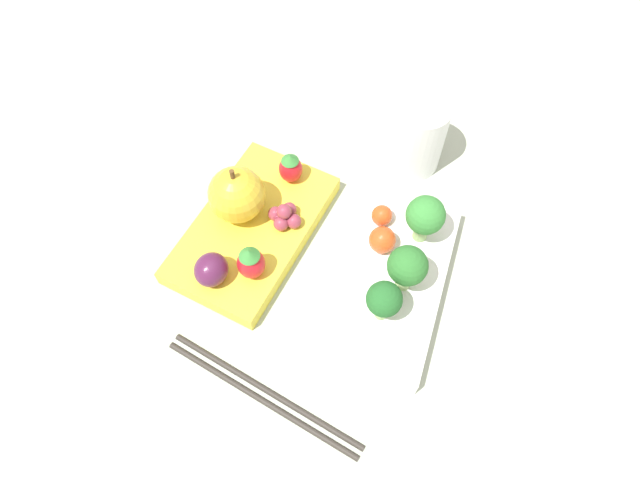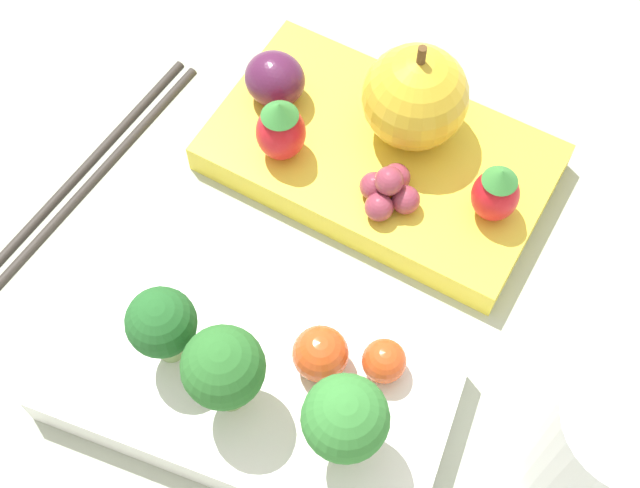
% 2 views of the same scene
% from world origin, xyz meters
% --- Properties ---
extents(ground_plane, '(4.00, 4.00, 0.00)m').
position_xyz_m(ground_plane, '(0.00, 0.00, 0.00)').
color(ground_plane, '#ADB7A3').
extents(bento_box_savoury, '(0.21, 0.12, 0.02)m').
position_xyz_m(bento_box_savoury, '(0.01, 0.08, 0.01)').
color(bento_box_savoury, white).
rests_on(bento_box_savoury, ground_plane).
extents(bento_box_fruit, '(0.20, 0.12, 0.02)m').
position_xyz_m(bento_box_fruit, '(0.01, -0.08, 0.01)').
color(bento_box_fruit, yellow).
rests_on(bento_box_fruit, ground_plane).
extents(broccoli_floret_0, '(0.04, 0.04, 0.06)m').
position_xyz_m(broccoli_floret_0, '(-0.05, 0.08, 0.06)').
color(broccoli_floret_0, '#93B770').
rests_on(broccoli_floret_0, bento_box_savoury).
extents(broccoli_floret_1, '(0.03, 0.03, 0.05)m').
position_xyz_m(broccoli_floret_1, '(0.05, 0.08, 0.06)').
color(broccoli_floret_1, '#93B770').
rests_on(broccoli_floret_1, bento_box_savoury).
extents(broccoli_floret_2, '(0.04, 0.04, 0.06)m').
position_xyz_m(broccoli_floret_2, '(0.01, 0.09, 0.06)').
color(broccoli_floret_2, '#93B770').
rests_on(broccoli_floret_2, bento_box_savoury).
extents(cherry_tomato_0, '(0.03, 0.03, 0.03)m').
position_xyz_m(cherry_tomato_0, '(-0.02, 0.05, 0.04)').
color(cherry_tomato_0, '#DB4C1E').
rests_on(cherry_tomato_0, bento_box_savoury).
extents(cherry_tomato_1, '(0.02, 0.02, 0.02)m').
position_xyz_m(cherry_tomato_1, '(-0.05, 0.04, 0.04)').
color(cherry_tomato_1, '#DB4C1E').
rests_on(cherry_tomato_1, bento_box_savoury).
extents(apple, '(0.06, 0.06, 0.07)m').
position_xyz_m(apple, '(0.00, -0.10, 0.05)').
color(apple, gold).
rests_on(apple, bento_box_fruit).
extents(strawberry_0, '(0.03, 0.03, 0.04)m').
position_xyz_m(strawberry_0, '(0.06, -0.05, 0.04)').
color(strawberry_0, red).
rests_on(strawberry_0, bento_box_fruit).
extents(strawberry_1, '(0.03, 0.03, 0.04)m').
position_xyz_m(strawberry_1, '(-0.06, -0.07, 0.04)').
color(strawberry_1, red).
rests_on(strawberry_1, bento_box_fruit).
extents(plum, '(0.04, 0.03, 0.03)m').
position_xyz_m(plum, '(0.08, -0.09, 0.04)').
color(plum, '#511E42').
rests_on(plum, bento_box_fruit).
extents(grape_cluster, '(0.04, 0.04, 0.03)m').
position_xyz_m(grape_cluster, '(-0.01, -0.05, 0.03)').
color(grape_cluster, '#93384C').
rests_on(grape_cluster, bento_box_fruit).
extents(drinking_cup, '(0.06, 0.06, 0.09)m').
position_xyz_m(drinking_cup, '(-0.16, 0.04, 0.04)').
color(drinking_cup, white).
rests_on(drinking_cup, ground_plane).
extents(chopsticks_pair, '(0.03, 0.21, 0.01)m').
position_xyz_m(chopsticks_pair, '(0.16, 0.01, 0.00)').
color(chopsticks_pair, '#332D28').
rests_on(chopsticks_pair, ground_plane).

